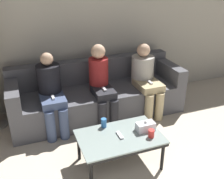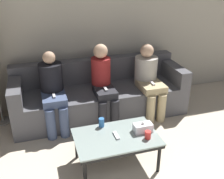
# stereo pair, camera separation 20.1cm
# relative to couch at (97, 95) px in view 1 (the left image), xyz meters

# --- Properties ---
(wall_back) EXTENTS (12.00, 0.06, 2.60)m
(wall_back) POSITION_rel_couch_xyz_m (0.00, 0.52, 0.99)
(wall_back) COLOR #B7B2A3
(wall_back) RESTS_ON ground_plane
(couch) EXTENTS (2.66, 0.88, 0.83)m
(couch) POSITION_rel_couch_xyz_m (0.00, 0.00, 0.00)
(couch) COLOR #515156
(couch) RESTS_ON ground_plane
(coffee_table) EXTENTS (0.96, 0.62, 0.41)m
(coffee_table) POSITION_rel_couch_xyz_m (-0.14, -1.28, 0.06)
(coffee_table) COLOR #8C9E99
(coffee_table) RESTS_ON ground_plane
(cup_near_left) EXTENTS (0.07, 0.07, 0.09)m
(cup_near_left) POSITION_rel_couch_xyz_m (0.19, -1.43, 0.14)
(cup_near_left) COLOR red
(cup_near_left) RESTS_ON coffee_table
(cup_near_right) EXTENTS (0.07, 0.07, 0.11)m
(cup_near_right) POSITION_rel_couch_xyz_m (-0.25, -1.04, 0.15)
(cup_near_right) COLOR #3372BF
(cup_near_right) RESTS_ON coffee_table
(tissue_box) EXTENTS (0.22, 0.12, 0.13)m
(tissue_box) POSITION_rel_couch_xyz_m (0.19, -1.28, 0.15)
(tissue_box) COLOR white
(tissue_box) RESTS_ON coffee_table
(game_remote) EXTENTS (0.04, 0.15, 0.02)m
(game_remote) POSITION_rel_couch_xyz_m (-0.14, -1.28, 0.11)
(game_remote) COLOR white
(game_remote) RESTS_ON coffee_table
(seated_person_left_end) EXTENTS (0.33, 0.65, 1.13)m
(seated_person_left_end) POSITION_rel_couch_xyz_m (-0.73, -0.21, 0.30)
(seated_person_left_end) COLOR #47567A
(seated_person_left_end) RESTS_ON ground_plane
(seated_person_mid_left) EXTENTS (0.31, 0.62, 1.17)m
(seated_person_mid_left) POSITION_rel_couch_xyz_m (0.00, -0.21, 0.31)
(seated_person_mid_left) COLOR #28282D
(seated_person_mid_left) RESTS_ON ground_plane
(seated_person_mid_right) EXTENTS (0.36, 0.69, 1.11)m
(seated_person_mid_right) POSITION_rel_couch_xyz_m (0.73, -0.21, 0.30)
(seated_person_mid_right) COLOR tan
(seated_person_mid_right) RESTS_ON ground_plane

